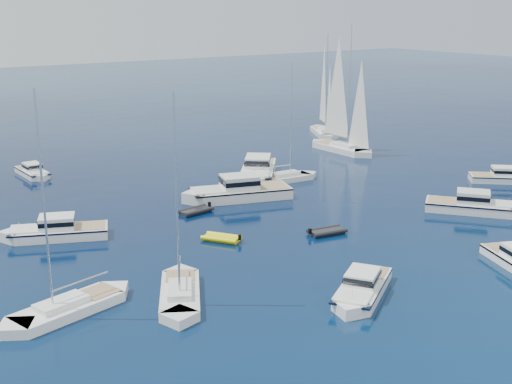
# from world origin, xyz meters

# --- Properties ---
(ground) EXTENTS (400.00, 400.00, 0.00)m
(ground) POSITION_xyz_m (0.00, 0.00, 0.00)
(ground) COLOR navy
(ground) RESTS_ON ground
(motor_cruiser_right) EXTENTS (8.64, 9.89, 2.66)m
(motor_cruiser_right) POSITION_xyz_m (17.60, 14.01, 0.00)
(motor_cruiser_right) COLOR silver
(motor_cruiser_right) RESTS_ON ground
(motor_cruiser_left) EXTENTS (8.84, 7.04, 2.31)m
(motor_cruiser_left) POSITION_xyz_m (-4.99, 6.01, 0.00)
(motor_cruiser_left) COLOR white
(motor_cruiser_left) RESTS_ON ground
(motor_cruiser_centre) EXTENTS (12.70, 7.19, 3.19)m
(motor_cruiser_centre) POSITION_xyz_m (1.45, 30.95, 0.00)
(motor_cruiser_centre) COLOR silver
(motor_cruiser_centre) RESTS_ON ground
(motor_cruiser_far_r) EXTENTS (8.04, 7.57, 2.22)m
(motor_cruiser_far_r) POSITION_xyz_m (29.98, 19.39, 0.00)
(motor_cruiser_far_r) COLOR white
(motor_cruiser_far_r) RESTS_ON ground
(motor_cruiser_far_l) EXTENTS (10.10, 6.61, 2.55)m
(motor_cruiser_far_l) POSITION_xyz_m (-17.95, 29.86, 0.00)
(motor_cruiser_far_l) COLOR white
(motor_cruiser_far_l) RESTS_ON ground
(motor_cruiser_distant) EXTENTS (10.59, 11.71, 3.18)m
(motor_cruiser_distant) POSITION_xyz_m (8.39, 37.06, 0.00)
(motor_cruiser_distant) COLOR white
(motor_cruiser_distant) RESTS_ON ground
(motor_cruiser_horizon) EXTENTS (2.50, 7.46, 1.94)m
(motor_cruiser_horizon) POSITION_xyz_m (-12.58, 52.83, 0.00)
(motor_cruiser_horizon) COLOR white
(motor_cruiser_horizon) RESTS_ON ground
(sailboat_fore) EXTENTS (7.24, 10.02, 14.76)m
(sailboat_fore) POSITION_xyz_m (-15.29, 12.83, 0.00)
(sailboat_fore) COLOR silver
(sailboat_fore) RESTS_ON ground
(sailboat_mid_l) EXTENTS (10.70, 5.13, 15.22)m
(sailboat_mid_l) POSITION_xyz_m (-22.34, 15.03, 0.00)
(sailboat_mid_l) COLOR white
(sailboat_mid_l) RESTS_ON ground
(sailboat_centre) EXTENTS (9.52, 3.32, 13.71)m
(sailboat_centre) POSITION_xyz_m (9.81, 34.05, 0.00)
(sailboat_centre) COLOR silver
(sailboat_centre) RESTS_ON ground
(sailboat_sails_r) EXTENTS (3.34, 12.05, 17.63)m
(sailboat_sails_r) POSITION_xyz_m (26.15, 42.43, 0.00)
(sailboat_sails_r) COLOR white
(sailboat_sails_r) RESTS_ON ground
(sailboat_sails_far) EXTENTS (7.45, 10.78, 15.75)m
(sailboat_sails_far) POSITION_xyz_m (32.23, 53.13, 0.00)
(sailboat_sails_far) COLOR white
(sailboat_sails_far) RESTS_ON ground
(tender_yellow) EXTENTS (3.42, 3.84, 0.95)m
(tender_yellow) POSITION_xyz_m (-6.70, 21.13, 0.00)
(tender_yellow) COLOR yellow
(tender_yellow) RESTS_ON ground
(tender_grey_near) EXTENTS (3.70, 2.43, 0.95)m
(tender_grey_near) POSITION_xyz_m (1.76, 17.32, 0.00)
(tender_grey_near) COLOR black
(tender_grey_near) RESTS_ON ground
(tender_grey_far) EXTENTS (3.64, 2.31, 0.95)m
(tender_grey_far) POSITION_xyz_m (-4.48, 29.25, 0.00)
(tender_grey_far) COLOR black
(tender_grey_far) RESTS_ON ground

